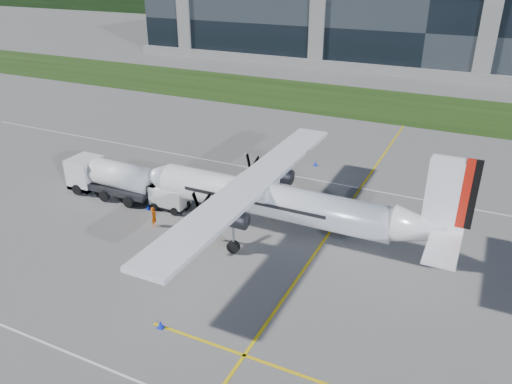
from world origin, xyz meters
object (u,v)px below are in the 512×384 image
Objects in this scene: baggage_tug at (170,198)px; safety_cone_nose_stbd at (165,193)px; safety_cone_fwd at (136,197)px; safety_cone_portwing at (160,324)px; ground_crew_person at (154,215)px; safety_cone_nose_port at (148,207)px; turboprop_aircraft at (282,184)px; fuel_tanker_truck at (106,177)px; safety_cone_stbdwing at (315,163)px.

baggage_tug is 6.76× the size of safety_cone_nose_stbd.
safety_cone_fwd is 17.69m from safety_cone_portwing.
baggage_tug is at bearing -0.63° from safety_cone_fwd.
ground_crew_person is 3.19m from safety_cone_nose_port.
safety_cone_fwd is at bearing 153.73° from safety_cone_nose_port.
baggage_tug is at bearing 3.06° from ground_crew_person.
turboprop_aircraft reaches higher than safety_cone_nose_port.
baggage_tug is 6.76× the size of safety_cone_portwing.
baggage_tug reaches higher than safety_cone_nose_port.
fuel_tanker_truck is 17.80× the size of safety_cone_stbdwing.
turboprop_aircraft is 55.41× the size of safety_cone_portwing.
safety_cone_nose_stbd is 1.00× the size of safety_cone_stbdwing.
turboprop_aircraft is 55.41× the size of safety_cone_stbdwing.
safety_cone_stbdwing is at bearing 90.53° from safety_cone_portwing.
ground_crew_person is at bearing -22.20° from fuel_tanker_truck.
turboprop_aircraft is at bearing -7.48° from safety_cone_nose_stbd.
safety_cone_portwing is (7.60, -9.84, -0.71)m from ground_crew_person.
safety_cone_portwing is at bearing -55.80° from safety_cone_nose_stbd.
fuel_tanker_truck is at bearing -177.03° from safety_cone_fwd.
turboprop_aircraft is 14.91m from safety_cone_stbdwing.
safety_cone_nose_stbd is at bearing 46.47° from safety_cone_fwd.
fuel_tanker_truck is 17.80× the size of safety_cone_nose_port.
ground_crew_person is 3.82× the size of safety_cone_fwd.
fuel_tanker_truck is at bearing -157.27° from safety_cone_nose_stbd.
safety_cone_portwing is (10.15, -14.93, 0.00)m from safety_cone_nose_stbd.
fuel_tanker_truck is 19.86m from safety_cone_portwing.
ground_crew_person reaches higher than safety_cone_nose_stbd.
turboprop_aircraft reaches higher than safety_cone_portwing.
safety_cone_nose_port is (5.20, -0.88, -1.42)m from fuel_tanker_truck.
safety_cone_stbdwing is (14.79, 14.68, -1.42)m from fuel_tanker_truck.
safety_cone_stbdwing is at bearing 51.16° from safety_cone_fwd.
safety_cone_stbdwing is at bearing -30.90° from ground_crew_person.
fuel_tanker_truck is 6.84m from baggage_tug.
ground_crew_person is at bearing 127.68° from safety_cone_portwing.
fuel_tanker_truck is 17.80× the size of safety_cone_fwd.
turboprop_aircraft is at bearing 1.24° from safety_cone_fwd.
baggage_tug is 16.63m from safety_cone_stbdwing.
fuel_tanker_truck is at bearing 170.44° from safety_cone_nose_port.
ground_crew_person is at bearing -36.37° from safety_cone_fwd.
safety_cone_fwd is (-4.34, 3.20, -0.71)m from ground_crew_person.
safety_cone_portwing is at bearing -98.33° from turboprop_aircraft.
fuel_tanker_truck reaches higher than safety_cone_portwing.
ground_crew_person is at bearing -43.95° from safety_cone_nose_port.
safety_cone_nose_port is (0.30, -2.93, 0.00)m from safety_cone_nose_stbd.
ground_crew_person reaches higher than safety_cone_stbdwing.
fuel_tanker_truck is at bearing -178.44° from turboprop_aircraft.
safety_cone_stbdwing is at bearing 98.83° from turboprop_aircraft.
ground_crew_person is 3.82× the size of safety_cone_nose_port.
safety_cone_nose_port is 15.53m from safety_cone_portwing.
safety_cone_nose_port is at bearing -9.56° from fuel_tanker_truck.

